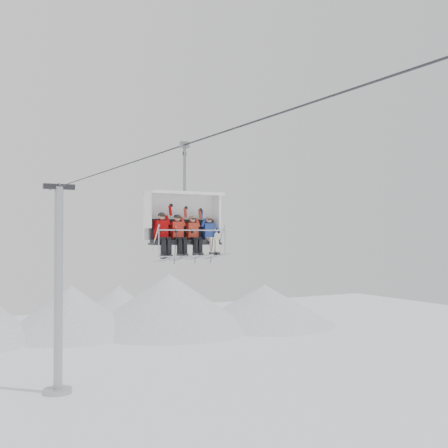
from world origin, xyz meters
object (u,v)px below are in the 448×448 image
chairlift_carrier (183,218)px  skier_center_left (178,234)px  skier_far_left (162,233)px  skier_center_right (194,234)px  lift_tower_right (58,303)px  skier_far_right (210,235)px

chairlift_carrier → skier_center_left: (-0.32, -0.32, -0.55)m
skier_far_left → skier_center_right: 1.16m
lift_tower_right → skier_far_left: (-0.90, -19.34, 4.45)m
chairlift_carrier → skier_far_left: chairlift_carrier is taller
lift_tower_right → skier_center_right: (0.26, -19.35, 4.40)m
skier_center_left → skier_center_right: (0.58, -0.01, -0.02)m
lift_tower_right → chairlift_carrier: lift_tower_right is taller
chairlift_carrier → skier_far_right: bearing=-19.9°
skier_center_right → skier_far_right: skier_center_right is taller
lift_tower_right → skier_center_right: bearing=-89.2°
lift_tower_right → skier_center_left: (-0.32, -19.35, 4.42)m
skier_far_left → skier_center_left: (0.58, -0.01, -0.03)m
chairlift_carrier → skier_center_left: chairlift_carrier is taller
skier_far_right → skier_center_right: bearing=179.8°
skier_far_left → skier_center_right: (1.16, -0.01, -0.04)m
lift_tower_right → skier_center_left: bearing=-90.9°
lift_tower_right → skier_far_right: 19.87m
skier_center_left → skier_far_right: 1.22m
skier_far_left → skier_center_right: bearing=-0.6°
skier_far_left → skier_far_right: 1.81m
skier_far_right → lift_tower_right: bearing=92.7°
chairlift_carrier → skier_center_left: 0.71m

